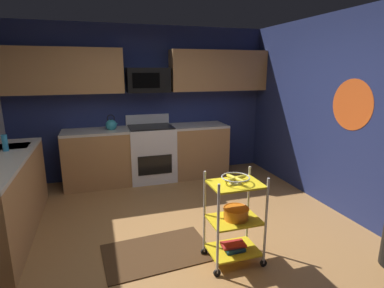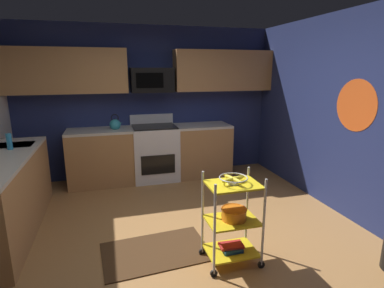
{
  "view_description": "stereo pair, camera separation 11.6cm",
  "coord_description": "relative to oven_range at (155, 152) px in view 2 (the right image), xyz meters",
  "views": [
    {
      "loc": [
        -0.83,
        -2.97,
        1.88
      ],
      "look_at": [
        0.19,
        0.25,
        1.05
      ],
      "focal_mm": 28.69,
      "sensor_mm": 36.0,
      "label": 1
    },
    {
      "loc": [
        -0.72,
        -3.01,
        1.88
      ],
      "look_at": [
        0.19,
        0.25,
        1.05
      ],
      "focal_mm": 28.69,
      "sensor_mm": 36.0,
      "label": 2
    }
  ],
  "objects": [
    {
      "name": "mixing_bowl_large",
      "position": [
        0.36,
        -2.6,
        0.04
      ],
      "size": [
        0.25,
        0.25,
        0.11
      ],
      "color": "orange",
      "rests_on": "rolling_cart"
    },
    {
      "name": "oven_range",
      "position": [
        0.0,
        0.0,
        0.0
      ],
      "size": [
        0.76,
        0.65,
        1.1
      ],
      "color": "white",
      "rests_on": "ground"
    },
    {
      "name": "kettle",
      "position": [
        -0.64,
        -0.0,
        0.52
      ],
      "size": [
        0.21,
        0.18,
        0.26
      ],
      "color": "teal",
      "rests_on": "counter_run"
    },
    {
      "name": "wall_back",
      "position": [
        -0.04,
        0.33,
        0.82
      ],
      "size": [
        4.52,
        0.06,
        2.6
      ],
      "primitive_type": "cube",
      "color": "navy",
      "rests_on": "ground"
    },
    {
      "name": "rolling_cart",
      "position": [
        0.34,
        -2.6,
        -0.03
      ],
      "size": [
        0.56,
        0.38,
        0.91
      ],
      "color": "silver",
      "rests_on": "ground"
    },
    {
      "name": "book_stack",
      "position": [
        0.34,
        -2.6,
        -0.32
      ],
      "size": [
        0.24,
        0.18,
        0.06
      ],
      "color": "#1E4C8C",
      "rests_on": "rolling_cart"
    },
    {
      "name": "wall_flower_decal",
      "position": [
        2.15,
        -2.06,
        0.97
      ],
      "size": [
        0.0,
        0.64,
        0.64
      ],
      "primitive_type": "cylinder",
      "rotation": [
        0.0,
        1.57,
        0.0
      ],
      "color": "#E5591E"
    },
    {
      "name": "floor_rug",
      "position": [
        -0.35,
        -2.24,
        -0.47
      ],
      "size": [
        1.15,
        0.78,
        0.01
      ],
      "primitive_type": "cube",
      "rotation": [
        0.0,
        0.0,
        0.07
      ],
      "color": "#472D19",
      "rests_on": "ground"
    },
    {
      "name": "fruit_bowl",
      "position": [
        0.34,
        -2.6,
        0.4
      ],
      "size": [
        0.27,
        0.27,
        0.07
      ],
      "color": "silver",
      "rests_on": "rolling_cart"
    },
    {
      "name": "upper_cabinets",
      "position": [
        -0.05,
        0.13,
        1.37
      ],
      "size": [
        4.4,
        0.33,
        0.7
      ],
      "color": "#B27F4C"
    },
    {
      "name": "floor",
      "position": [
        -0.04,
        -2.1,
        -0.5
      ],
      "size": [
        4.4,
        4.8,
        0.04
      ],
      "primitive_type": "cube",
      "color": "#A87542",
      "rests_on": "ground"
    },
    {
      "name": "dish_soap_bottle",
      "position": [
        -1.93,
        -1.01,
        0.54
      ],
      "size": [
        0.06,
        0.06,
        0.2
      ],
      "primitive_type": "cylinder",
      "color": "#2D8CBF",
      "rests_on": "counter_run"
    },
    {
      "name": "wall_right",
      "position": [
        2.19,
        -2.1,
        0.82
      ],
      "size": [
        0.06,
        4.8,
        2.6
      ],
      "primitive_type": "cube",
      "color": "navy",
      "rests_on": "ground"
    },
    {
      "name": "microwave",
      "position": [
        -0.0,
        0.1,
        1.22
      ],
      "size": [
        0.7,
        0.39,
        0.4
      ],
      "color": "black"
    },
    {
      "name": "counter_run",
      "position": [
        -0.88,
        -0.6,
        -0.01
      ],
      "size": [
        3.58,
        2.73,
        0.92
      ],
      "color": "#B27F4C",
      "rests_on": "ground"
    }
  ]
}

